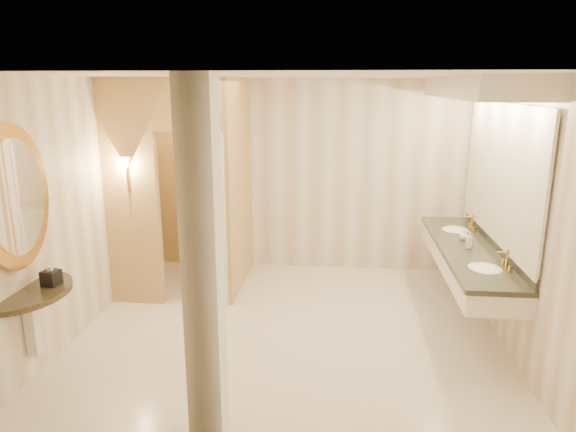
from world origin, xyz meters
name	(u,v)px	position (x,y,z in m)	size (l,w,h in m)	color
floor	(290,327)	(0.00, 0.00, 0.00)	(4.50, 4.50, 0.00)	beige
ceiling	(290,76)	(0.00, 0.00, 2.70)	(4.50, 4.50, 0.00)	white
wall_back	(304,176)	(0.00, 2.00, 1.35)	(4.50, 0.02, 2.70)	silver
wall_front	(261,279)	(0.00, -2.00, 1.35)	(4.50, 0.02, 2.70)	silver
wall_left	(85,204)	(-2.25, 0.00, 1.35)	(0.02, 4.00, 2.70)	silver
wall_right	(513,214)	(2.25, 0.00, 1.35)	(0.02, 4.00, 2.70)	silver
toilet_closet	(207,186)	(-1.13, 0.96, 1.39)	(1.50, 1.55, 2.70)	tan
wall_sconce	(127,164)	(-1.93, 0.43, 1.73)	(0.14, 0.14, 0.42)	#BF8E3D
vanity	(477,179)	(1.98, 0.40, 1.63)	(0.75, 2.73, 2.09)	white
console_shelf	(18,239)	(-2.21, -1.26, 1.34)	(0.95, 0.95, 1.93)	black
pillar	(203,267)	(-0.45, -1.80, 1.35)	(0.26, 0.26, 2.70)	white
tissue_box	(51,278)	(-2.03, -1.13, 0.94)	(0.14, 0.14, 0.14)	black
toilet	(213,251)	(-1.19, 1.32, 0.41)	(0.46, 0.80, 0.82)	white
soap_bottle_a	(469,239)	(1.97, 0.46, 0.95)	(0.06, 0.06, 0.14)	beige
soap_bottle_b	(463,235)	(1.95, 0.64, 0.93)	(0.09, 0.09, 0.11)	silver
soap_bottle_c	(469,240)	(1.93, 0.32, 0.97)	(0.07, 0.07, 0.19)	#C6B28C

